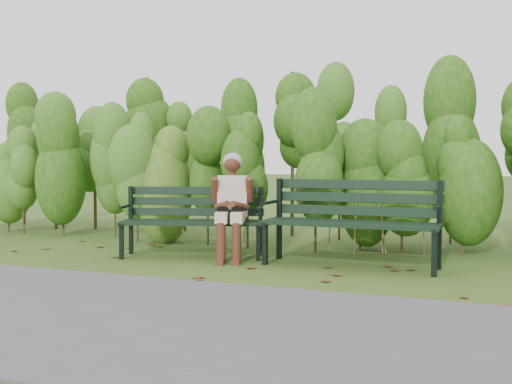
% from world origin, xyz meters
% --- Properties ---
extents(ground, '(80.00, 80.00, 0.00)m').
position_xyz_m(ground, '(0.00, 0.00, 0.00)').
color(ground, '#3C541C').
extents(footpath, '(60.00, 2.50, 0.01)m').
position_xyz_m(footpath, '(0.00, -2.20, 0.01)').
color(footpath, '#474749').
rests_on(footpath, ground).
extents(hedge_band, '(11.04, 1.67, 2.42)m').
position_xyz_m(hedge_band, '(0.00, 1.86, 1.26)').
color(hedge_band, '#47381E').
rests_on(hedge_band, ground).
extents(leaf_litter, '(5.70, 2.17, 0.01)m').
position_xyz_m(leaf_litter, '(0.09, -0.14, 0.00)').
color(leaf_litter, brown).
rests_on(leaf_litter, ground).
extents(bench_left, '(1.67, 0.96, 0.79)m').
position_xyz_m(bench_left, '(-0.78, 0.38, 0.47)').
color(bench_left, black).
rests_on(bench_left, ground).
extents(bench_right, '(1.80, 0.63, 0.89)m').
position_xyz_m(bench_right, '(1.04, 0.43, 0.53)').
color(bench_right, black).
rests_on(bench_right, ground).
extents(seated_woman, '(0.52, 0.74, 1.18)m').
position_xyz_m(seated_woman, '(-0.29, 0.36, 0.66)').
color(seated_woman, beige).
rests_on(seated_woman, ground).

